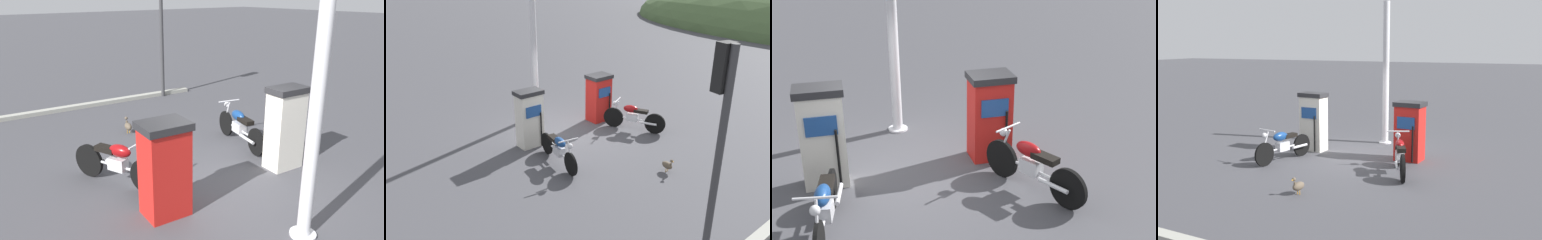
# 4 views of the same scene
# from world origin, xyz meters

# --- Properties ---
(ground_plane) EXTENTS (120.00, 120.00, 0.00)m
(ground_plane) POSITION_xyz_m (0.00, 0.00, 0.00)
(ground_plane) COLOR #424247
(fuel_pump_near) EXTENTS (0.61, 0.82, 1.72)m
(fuel_pump_near) POSITION_xyz_m (-0.15, -1.47, 0.87)
(fuel_pump_near) COLOR silver
(fuel_pump_near) RESTS_ON ground
(fuel_pump_far) EXTENTS (0.71, 0.83, 1.60)m
(fuel_pump_far) POSITION_xyz_m (-0.15, 1.47, 0.81)
(fuel_pump_far) COLOR red
(fuel_pump_far) RESTS_ON ground
(motorcycle_near_pump) EXTENTS (1.98, 0.75, 0.95)m
(motorcycle_near_pump) POSITION_xyz_m (1.31, -1.63, 0.47)
(motorcycle_near_pump) COLOR black
(motorcycle_near_pump) RESTS_ON ground
(motorcycle_far_pump) EXTENTS (1.92, 0.91, 0.97)m
(motorcycle_far_pump) POSITION_xyz_m (1.23, 1.63, 0.47)
(motorcycle_far_pump) COLOR black
(motorcycle_far_pump) RESTS_ON ground
(canopy_support_pole) EXTENTS (0.40, 0.40, 4.42)m
(canopy_support_pole) POSITION_xyz_m (-1.92, 0.16, 2.13)
(canopy_support_pole) COLOR silver
(canopy_support_pole) RESTS_ON ground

